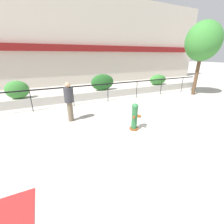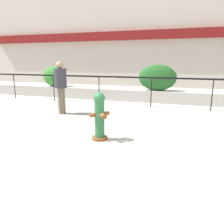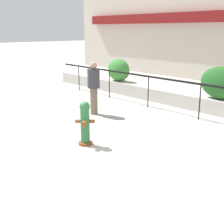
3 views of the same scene
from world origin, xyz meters
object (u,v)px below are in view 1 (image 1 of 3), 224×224
Objects in this scene: hedge_bush_1 at (102,82)px; street_tree at (203,42)px; pedestrian at (69,100)px; hedge_bush_0 at (17,90)px; hedge_bush_2 at (158,80)px; fire_hydrant at (135,116)px.

street_tree reaches higher than hedge_bush_1.
street_tree is 2.83× the size of pedestrian.
hedge_bush_2 is at bearing 0.00° from hedge_bush_0.
street_tree reaches higher than hedge_bush_0.
hedge_bush_1 is at bearing 82.52° from fire_hydrant.
hedge_bush_0 is at bearing 125.62° from pedestrian.
fire_hydrant is 0.22× the size of street_tree.
pedestrian is at bearing -173.69° from street_tree.
street_tree is 9.63m from pedestrian.
fire_hydrant is at bearing -137.32° from hedge_bush_2.
hedge_bush_1 reaches higher than hedge_bush_0.
street_tree is at bearing 6.31° from pedestrian.
hedge_bush_1 is (5.02, 0.00, 0.05)m from hedge_bush_0.
hedge_bush_2 is 7.45m from fire_hydrant.
street_tree reaches higher than pedestrian.
hedge_bush_0 is 0.24× the size of street_tree.
pedestrian reaches higher than fire_hydrant.
hedge_bush_1 is 1.05× the size of hedge_bush_2.
fire_hydrant is (4.36, -5.04, -0.44)m from hedge_bush_0.
fire_hydrant is at bearing -97.48° from hedge_bush_1.
hedge_bush_1 is at bearing 161.81° from street_tree.
hedge_bush_1 is 7.24m from street_tree.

